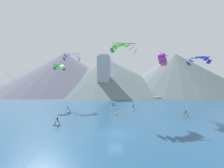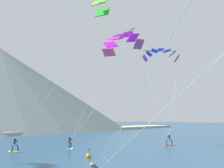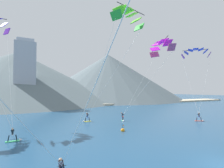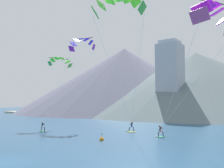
# 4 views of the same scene
# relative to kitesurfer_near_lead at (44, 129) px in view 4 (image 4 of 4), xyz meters

# --- Properties ---
(ground_plane) EXTENTS (400.00, 400.00, 0.00)m
(ground_plane) POSITION_rel_kitesurfer_near_lead_xyz_m (14.72, -15.58, -0.47)
(ground_plane) COLOR navy
(kitesurfer_near_lead) EXTENTS (1.74, 0.63, 1.66)m
(kitesurfer_near_lead) POSITION_rel_kitesurfer_near_lead_xyz_m (0.00, 0.00, 0.00)
(kitesurfer_near_lead) COLOR #33B266
(kitesurfer_near_lead) RESTS_ON ground
(kitesurfer_mid_center) EXTENTS (1.77, 0.64, 1.78)m
(kitesurfer_mid_center) POSITION_rel_kitesurfer_near_lead_xyz_m (11.70, 8.17, 0.07)
(kitesurfer_mid_center) COLOR yellow
(kitesurfer_mid_center) RESTS_ON ground
(kitesurfer_far_right) EXTENTS (1.10, 1.74, 1.70)m
(kitesurfer_far_right) POSITION_rel_kitesurfer_near_lead_xyz_m (18.15, 5.50, 0.02)
(kitesurfer_far_right) COLOR #33B266
(kitesurfer_far_right) RESTS_ON ground
(parafoil_kite_near_lead) EXTENTS (7.17, 15.16, 17.95)m
(parafoil_kite_near_lead) POSITION_rel_kitesurfer_near_lead_xyz_m (-4.35, 13.42, 17.49)
(parafoil_kite_near_lead) COLOR #6D19B0
(parafoil_kite_mid_center) EXTENTS (7.24, 10.74, 17.39)m
(parafoil_kite_mid_center) POSITION_rel_kitesurfer_near_lead_xyz_m (15.44, -0.48, 17.21)
(parafoil_kite_mid_center) COLOR green
(parafoil_kite_far_right) EXTENTS (10.35, 8.03, 15.07)m
(parafoil_kite_far_right) POSITION_rel_kitesurfer_near_lead_xyz_m (26.29, 3.57, 14.65)
(parafoil_kite_far_right) COLOR #AE447A
(parafoil_kite_distant_high_outer) EXTENTS (2.58, 5.62, 1.97)m
(parafoil_kite_distant_high_outer) POSITION_rel_kitesurfer_near_lead_xyz_m (-7.59, 10.05, 13.41)
(parafoil_kite_distant_high_outer) COLOR green
(race_marker_buoy) EXTENTS (0.56, 0.56, 1.02)m
(race_marker_buoy) POSITION_rel_kitesurfer_near_lead_xyz_m (13.67, -1.69, -0.31)
(race_marker_buoy) COLOR orange
(race_marker_buoy) RESTS_ON ground
(shoreline_strip) EXTENTS (180.00, 10.00, 0.70)m
(shoreline_strip) POSITION_rel_kitesurfer_near_lead_xyz_m (14.72, 41.67, -0.12)
(shoreline_strip) COLOR beige
(shoreline_strip) RESTS_ON ground
(shore_building_harbour_front) EXTENTS (7.33, 5.19, 3.80)m
(shore_building_harbour_front) POSITION_rel_kitesurfer_near_lead_xyz_m (8.06, 44.67, 1.44)
(shore_building_harbour_front) COLOR #A89E8E
(shore_building_harbour_front) RESTS_ON ground
(shore_building_promenade_mid) EXTENTS (8.41, 5.18, 6.59)m
(shore_building_promenade_mid) POSITION_rel_kitesurfer_near_lead_xyz_m (-12.90, 44.71, 2.84)
(shore_building_promenade_mid) COLOR silver
(shore_building_promenade_mid) RESTS_ON ground
(shore_building_quay_east) EXTENTS (5.49, 6.16, 4.13)m
(shore_building_quay_east) POSITION_rel_kitesurfer_near_lead_xyz_m (-24.22, 45.67, 1.61)
(shore_building_quay_east) COLOR silver
(shore_building_quay_east) RESTS_ON ground
(highrise_tower) EXTENTS (7.00, 7.00, 24.14)m
(highrise_tower) POSITION_rel_kitesurfer_near_lead_xyz_m (2.19, 46.38, 11.39)
(highrise_tower) COLOR #A8ADB7
(highrise_tower) RESTS_ON ground
(mountain_peak_central_summit) EXTENTS (103.28, 103.28, 31.85)m
(mountain_peak_central_summit) POSITION_rel_kitesurfer_near_lead_xyz_m (-35.01, 76.23, 15.46)
(mountain_peak_central_summit) COLOR slate
(mountain_peak_central_summit) RESTS_ON ground
(mountain_peak_east_shoulder) EXTENTS (105.13, 105.13, 26.01)m
(mountain_peak_east_shoulder) POSITION_rel_kitesurfer_near_lead_xyz_m (-0.42, 79.11, 12.53)
(mountain_peak_east_shoulder) COLOR slate
(mountain_peak_east_shoulder) RESTS_ON ground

